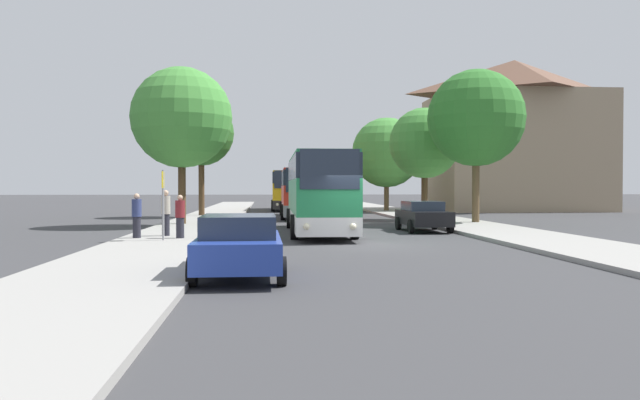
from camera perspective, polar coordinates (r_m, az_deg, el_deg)
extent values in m
plane|color=#38383A|center=(22.12, 3.98, -4.19)|extent=(300.00, 300.00, 0.00)
cube|color=gray|center=(22.14, -14.27, -4.03)|extent=(4.00, 120.00, 0.15)
cube|color=gray|center=(24.21, 20.61, -3.62)|extent=(4.00, 120.00, 0.15)
cube|color=gray|center=(58.18, 17.32, 4.12)|extent=(14.06, 10.50, 10.19)
pyramid|color=brown|center=(58.91, 17.36, 10.61)|extent=(14.06, 10.50, 3.15)
cube|color=silver|center=(28.05, -0.15, -1.77)|extent=(2.53, 11.34, 0.70)
cube|color=#23844C|center=(28.02, -0.15, 0.39)|extent=(2.53, 11.34, 1.42)
cube|color=#232D3D|center=(28.03, -0.15, 2.82)|extent=(2.55, 11.11, 0.95)
cube|color=#23844C|center=(28.05, -0.15, 3.91)|extent=(2.48, 11.11, 0.12)
cube|color=#232D3D|center=(22.36, 0.90, 2.84)|extent=(2.16, 0.08, 1.45)
sphere|color=#F4EAC1|center=(22.31, -1.25, -2.44)|extent=(0.24, 0.24, 0.24)
sphere|color=#F4EAC1|center=(22.46, 3.04, -2.42)|extent=(0.24, 0.24, 0.24)
cylinder|color=black|center=(24.61, -2.37, -2.48)|extent=(0.31, 1.00, 1.00)
cylinder|color=black|center=(24.81, 3.18, -2.45)|extent=(0.31, 1.00, 1.00)
cylinder|color=black|center=(31.39, -2.79, -1.69)|extent=(0.31, 1.00, 1.00)
cylinder|color=black|center=(31.54, 1.57, -1.67)|extent=(0.31, 1.00, 1.00)
cube|color=gray|center=(42.43, -1.75, -0.77)|extent=(2.67, 11.22, 0.70)
cube|color=red|center=(42.41, -1.75, 0.51)|extent=(2.67, 11.22, 1.19)
cube|color=#232D3D|center=(42.41, -1.76, 1.96)|extent=(2.70, 10.99, 0.95)
cube|color=red|center=(42.42, -1.76, 2.68)|extent=(2.62, 10.99, 0.12)
cube|color=#232D3D|center=(36.79, -1.37, 1.84)|extent=(2.29, 0.09, 1.45)
sphere|color=#F4EAC1|center=(36.77, -2.75, -1.01)|extent=(0.24, 0.24, 0.24)
sphere|color=#F4EAC1|center=(36.85, 0.01, -1.01)|extent=(0.24, 0.24, 0.24)
cylinder|color=black|center=(39.05, -3.40, -1.12)|extent=(0.31, 1.00, 1.00)
cylinder|color=black|center=(39.17, 0.32, -1.11)|extent=(0.31, 1.00, 1.00)
cylinder|color=black|center=(45.75, -3.53, -0.78)|extent=(0.31, 1.00, 1.00)
cylinder|color=black|center=(45.86, -0.35, -0.78)|extent=(0.31, 1.00, 1.00)
cube|color=#2D2D2D|center=(55.84, -2.96, -0.30)|extent=(2.84, 10.85, 0.70)
cube|color=yellow|center=(55.82, -2.96, 0.78)|extent=(2.84, 10.85, 1.40)
cube|color=#232D3D|center=(55.82, -2.96, 1.98)|extent=(2.86, 10.63, 0.95)
cube|color=yellow|center=(55.83, -2.96, 2.53)|extent=(2.78, 10.63, 0.12)
cube|color=#232D3D|center=(50.40, -2.91, 1.90)|extent=(2.29, 0.12, 1.45)
sphere|color=#F4EAC1|center=(50.40, -3.92, -0.42)|extent=(0.24, 0.24, 0.24)
sphere|color=#F4EAC1|center=(50.41, -1.90, -0.42)|extent=(0.24, 0.24, 0.24)
cylinder|color=black|center=(52.61, -4.32, -0.53)|extent=(0.33, 1.01, 1.00)
cylinder|color=black|center=(52.63, -1.55, -0.52)|extent=(0.33, 1.01, 1.00)
cylinder|color=black|center=(59.08, -4.22, -0.34)|extent=(0.33, 1.01, 1.00)
cylinder|color=black|center=(59.10, -1.75, -0.33)|extent=(0.33, 1.01, 1.00)
cube|color=#233D9E|center=(14.43, -7.40, -4.58)|extent=(1.89, 4.18, 0.63)
cube|color=#232D3D|center=(14.22, -7.43, -2.38)|extent=(1.65, 2.18, 0.49)
cylinder|color=black|center=(15.81, -10.61, -5.24)|extent=(0.20, 0.62, 0.62)
cylinder|color=black|center=(15.75, -3.83, -5.25)|extent=(0.20, 0.62, 0.62)
cylinder|color=black|center=(13.26, -11.64, -6.48)|extent=(0.20, 0.62, 0.62)
cylinder|color=black|center=(13.19, -3.53, -6.50)|extent=(0.20, 0.62, 0.62)
cube|color=black|center=(29.49, 9.42, -1.61)|extent=(1.85, 4.05, 0.66)
cube|color=#232D3D|center=(29.62, 9.34, -0.53)|extent=(1.61, 2.12, 0.44)
cylinder|color=black|center=(28.56, 11.81, -2.38)|extent=(0.21, 0.62, 0.62)
cylinder|color=black|center=(28.07, 8.31, -2.42)|extent=(0.21, 0.62, 0.62)
cylinder|color=black|center=(30.95, 10.42, -2.10)|extent=(0.21, 0.62, 0.62)
cylinder|color=black|center=(30.50, 7.17, -2.13)|extent=(0.21, 0.62, 0.62)
cylinder|color=gray|center=(23.22, -14.15, -0.46)|extent=(0.08, 0.08, 2.54)
cube|color=yellow|center=(23.21, -14.16, 1.80)|extent=(0.03, 0.45, 0.60)
cylinder|color=#23232D|center=(24.09, -12.67, -2.50)|extent=(0.30, 0.30, 0.77)
cylinder|color=maroon|center=(24.05, -12.67, -0.81)|extent=(0.36, 0.36, 0.65)
sphere|color=tan|center=(24.04, -12.68, 0.21)|extent=(0.21, 0.21, 0.21)
cylinder|color=#23232D|center=(25.38, -13.92, -2.22)|extent=(0.30, 0.30, 0.86)
cylinder|color=#B2A899|center=(25.34, -13.93, -0.45)|extent=(0.36, 0.36, 0.72)
sphere|color=tan|center=(25.33, -13.93, 0.62)|extent=(0.23, 0.23, 0.23)
cylinder|color=#23232D|center=(24.59, -16.41, -2.41)|extent=(0.30, 0.30, 0.80)
cylinder|color=navy|center=(24.56, -16.42, -0.71)|extent=(0.36, 0.36, 0.67)
sphere|color=tan|center=(24.55, -16.42, 0.33)|extent=(0.22, 0.22, 0.22)
cylinder|color=#47331E|center=(43.36, -10.78, 1.23)|extent=(0.40, 0.40, 3.94)
sphere|color=#286023|center=(43.52, -10.80, 6.02)|extent=(4.44, 4.44, 4.44)
cylinder|color=#47331E|center=(33.58, -12.51, 0.95)|extent=(0.40, 0.40, 3.59)
sphere|color=#428938|center=(33.78, -12.54, 7.37)|extent=(5.29, 5.29, 5.29)
cylinder|color=brown|center=(51.46, 6.10, 0.50)|extent=(0.40, 0.40, 2.61)
sphere|color=#428938|center=(51.53, 6.11, 4.34)|extent=(5.72, 5.72, 5.72)
cylinder|color=#47331E|center=(39.55, 9.53, 0.58)|extent=(0.40, 0.40, 3.02)
sphere|color=#428938|center=(39.64, 9.55, 5.16)|extent=(4.42, 4.42, 4.42)
cylinder|color=brown|center=(35.33, 14.05, 1.06)|extent=(0.40, 0.40, 3.73)
sphere|color=#2D7028|center=(35.53, 14.09, 7.29)|extent=(5.31, 5.31, 5.31)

